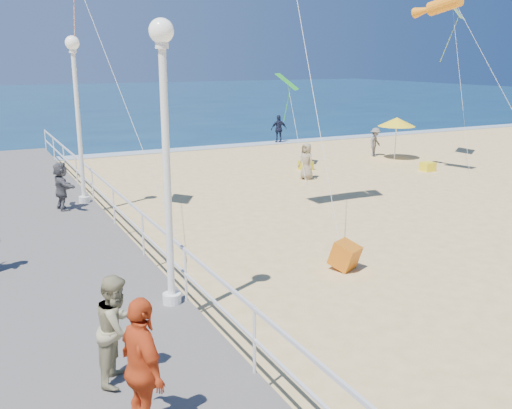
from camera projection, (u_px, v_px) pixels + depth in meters
name	position (u px, v px, depth m)	size (l,w,h in m)	color
ground	(387.00, 276.00, 13.57)	(160.00, 160.00, 0.00)	#EBC77A
ocean	(43.00, 100.00, 69.76)	(160.00, 90.00, 0.05)	#0C2D4B
surf_line	(145.00, 152.00, 31.28)	(160.00, 1.20, 0.04)	silver
boardwalk	(58.00, 336.00, 10.24)	(5.00, 44.00, 0.40)	slate
railing	(185.00, 260.00, 11.05)	(0.05, 42.00, 0.55)	white
lamp_post_mid	(165.00, 137.00, 10.32)	(0.44, 0.44, 5.32)	white
lamp_post_far	(77.00, 103.00, 18.10)	(0.44, 0.44, 5.32)	white
spectator_1	(118.00, 329.00, 8.30)	(0.80, 0.62, 1.64)	tan
spectator_3	(143.00, 369.00, 7.00)	(1.10, 0.46, 1.87)	#D6481A
spectator_5	(61.00, 186.00, 17.80)	(1.42, 0.45, 1.53)	#515055
beach_walker_a	(375.00, 142.00, 30.02)	(0.97, 0.56, 1.50)	slate
beach_walker_b	(279.00, 129.00, 34.69)	(1.00, 0.41, 1.70)	#161B32
beach_walker_c	(306.00, 161.00, 24.28)	(0.76, 0.50, 1.56)	gray
box_kite	(345.00, 258.00, 13.93)	(0.55, 0.55, 0.60)	#C0350B
beach_umbrella	(397.00, 122.00, 28.79)	(1.90, 1.90, 2.14)	white
beach_chair_left	(306.00, 165.00, 26.51)	(0.55, 0.55, 0.40)	gold
beach_chair_right	(428.00, 167.00, 26.20)	(0.55, 0.55, 0.40)	yellow
kite_windsock	(445.00, 4.00, 22.72)	(0.56, 0.56, 2.30)	orange
kite_diamond_multi	(452.00, 5.00, 27.04)	(1.72, 1.72, 0.02)	blue
kite_diamond_green	(287.00, 82.00, 26.03)	(1.19, 1.19, 0.02)	green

